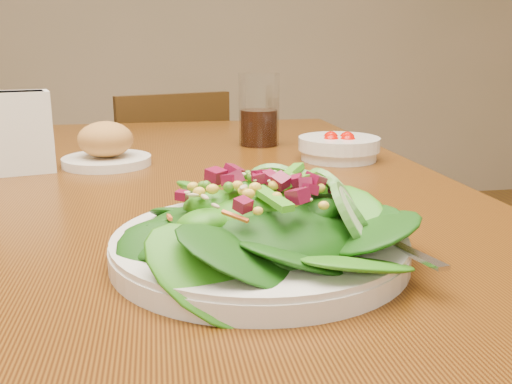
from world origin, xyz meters
TOP-DOWN VIEW (x-y plane):
  - dining_table at (0.00, 0.00)m, footprint 0.90×1.40m
  - chair_far at (0.00, 0.96)m, footprint 0.48×0.48m
  - salad_plate at (0.10, -0.34)m, footprint 0.30×0.30m
  - bread_plate at (-0.10, 0.15)m, footprint 0.16×0.16m
  - tomato_bowl at (0.32, 0.12)m, footprint 0.15×0.15m
  - drinking_glass at (0.20, 0.30)m, footprint 0.09×0.09m
  - napkin_holder at (-0.24, 0.11)m, footprint 0.11×0.08m

SIDE VIEW (x-z plane):
  - chair_far at x=0.00m, z-range 0.02..0.84m
  - dining_table at x=0.00m, z-range 0.27..1.02m
  - tomato_bowl at x=0.32m, z-range 0.75..0.80m
  - salad_plate at x=0.10m, z-range 0.74..0.82m
  - bread_plate at x=-0.10m, z-range 0.74..0.82m
  - drinking_glass at x=0.20m, z-range 0.74..0.89m
  - napkin_holder at x=-0.24m, z-range 0.75..0.89m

